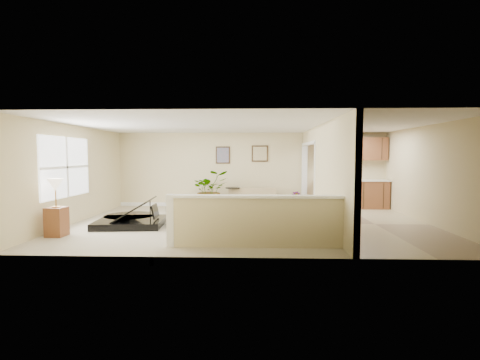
{
  "coord_description": "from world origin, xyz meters",
  "views": [
    {
      "loc": [
        0.05,
        -8.78,
        1.73
      ],
      "look_at": [
        -0.28,
        0.4,
        1.09
      ],
      "focal_mm": 26.0,
      "sensor_mm": 36.0,
      "label": 1
    }
  ],
  "objects_px": {
    "small_plant": "(296,202)",
    "accent_table": "(233,195)",
    "lamp_stand": "(56,212)",
    "loveseat": "(252,199)",
    "palm_plant": "(210,190)",
    "piano": "(131,200)",
    "piano_bench": "(179,215)"
  },
  "relations": [
    {
      "from": "piano_bench",
      "to": "lamp_stand",
      "type": "height_order",
      "value": "lamp_stand"
    },
    {
      "from": "lamp_stand",
      "to": "palm_plant",
      "type": "bearing_deg",
      "value": 54.21
    },
    {
      "from": "loveseat",
      "to": "palm_plant",
      "type": "xyz_separation_m",
      "value": [
        -1.37,
        0.07,
        0.28
      ]
    },
    {
      "from": "accent_table",
      "to": "small_plant",
      "type": "height_order",
      "value": "accent_table"
    },
    {
      "from": "loveseat",
      "to": "small_plant",
      "type": "bearing_deg",
      "value": 2.27
    },
    {
      "from": "piano",
      "to": "piano_bench",
      "type": "xyz_separation_m",
      "value": [
        1.21,
        -0.05,
        -0.37
      ]
    },
    {
      "from": "palm_plant",
      "to": "small_plant",
      "type": "height_order",
      "value": "palm_plant"
    },
    {
      "from": "lamp_stand",
      "to": "loveseat",
      "type": "bearing_deg",
      "value": 42.57
    },
    {
      "from": "small_plant",
      "to": "accent_table",
      "type": "bearing_deg",
      "value": 176.46
    },
    {
      "from": "accent_table",
      "to": "palm_plant",
      "type": "relative_size",
      "value": 0.48
    },
    {
      "from": "accent_table",
      "to": "small_plant",
      "type": "relative_size",
      "value": 1.2
    },
    {
      "from": "piano",
      "to": "piano_bench",
      "type": "distance_m",
      "value": 1.27
    },
    {
      "from": "accent_table",
      "to": "lamp_stand",
      "type": "xyz_separation_m",
      "value": [
        -3.56,
        -4.06,
        0.08
      ]
    },
    {
      "from": "piano_bench",
      "to": "small_plant",
      "type": "distance_m",
      "value": 4.2
    },
    {
      "from": "piano",
      "to": "loveseat",
      "type": "distance_m",
      "value": 3.99
    },
    {
      "from": "piano_bench",
      "to": "small_plant",
      "type": "relative_size",
      "value": 1.33
    },
    {
      "from": "lamp_stand",
      "to": "small_plant",
      "type": "bearing_deg",
      "value": 35.06
    },
    {
      "from": "lamp_stand",
      "to": "accent_table",
      "type": "bearing_deg",
      "value": 48.74
    },
    {
      "from": "small_plant",
      "to": "lamp_stand",
      "type": "distance_m",
      "value": 6.85
    },
    {
      "from": "piano_bench",
      "to": "palm_plant",
      "type": "bearing_deg",
      "value": 80.25
    },
    {
      "from": "palm_plant",
      "to": "small_plant",
      "type": "distance_m",
      "value": 2.79
    },
    {
      "from": "piano",
      "to": "loveseat",
      "type": "height_order",
      "value": "piano"
    },
    {
      "from": "loveseat",
      "to": "lamp_stand",
      "type": "xyz_separation_m",
      "value": [
        -4.2,
        -3.86,
        0.19
      ]
    },
    {
      "from": "piano_bench",
      "to": "loveseat",
      "type": "distance_m",
      "value": 3.19
    },
    {
      "from": "loveseat",
      "to": "accent_table",
      "type": "relative_size",
      "value": 2.28
    },
    {
      "from": "palm_plant",
      "to": "piano",
      "type": "bearing_deg",
      "value": -122.54
    },
    {
      "from": "accent_table",
      "to": "small_plant",
      "type": "xyz_separation_m",
      "value": [
        2.04,
        -0.13,
        -0.2
      ]
    },
    {
      "from": "piano_bench",
      "to": "loveseat",
      "type": "xyz_separation_m",
      "value": [
        1.83,
        2.61,
        0.09
      ]
    },
    {
      "from": "lamp_stand",
      "to": "piano_bench",
      "type": "bearing_deg",
      "value": 27.8
    },
    {
      "from": "accent_table",
      "to": "small_plant",
      "type": "distance_m",
      "value": 2.06
    },
    {
      "from": "piano",
      "to": "piano_bench",
      "type": "height_order",
      "value": "piano"
    },
    {
      "from": "piano",
      "to": "loveseat",
      "type": "relative_size",
      "value": 1.28
    }
  ]
}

